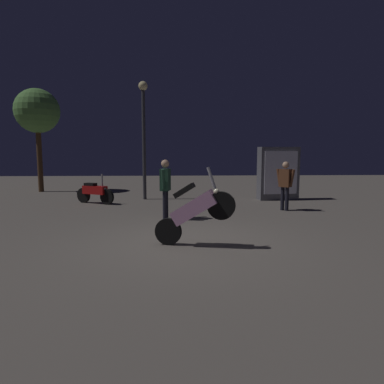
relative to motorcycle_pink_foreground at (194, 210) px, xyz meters
The scene contains 8 objects.
ground_plane 0.82m from the motorcycle_pink_foreground, 124.05° to the left, with size 40.00×40.00×0.00m, color #605951.
motorcycle_pink_foreground is the anchor object (origin of this frame).
motorcycle_red_parked_left 6.79m from the motorcycle_pink_foreground, 119.95° to the left, with size 1.52×0.85×1.11m.
person_rider_beside 5.21m from the motorcycle_pink_foreground, 52.34° to the left, with size 0.52×0.54×1.60m.
person_bystander_far 2.94m from the motorcycle_pink_foreground, 103.30° to the left, with size 0.31×0.67×1.70m.
streetlamp_near 7.49m from the motorcycle_pink_foreground, 103.34° to the left, with size 0.36×0.36×4.64m.
tree_left_bg 12.34m from the motorcycle_pink_foreground, 125.09° to the left, with size 2.05×2.05×4.84m.
kiosk_billboard 7.60m from the motorcycle_pink_foreground, 60.87° to the left, with size 1.65×0.71×2.10m.
Camera 1 is at (-0.14, -7.04, 1.93)m, focal length 31.83 mm.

